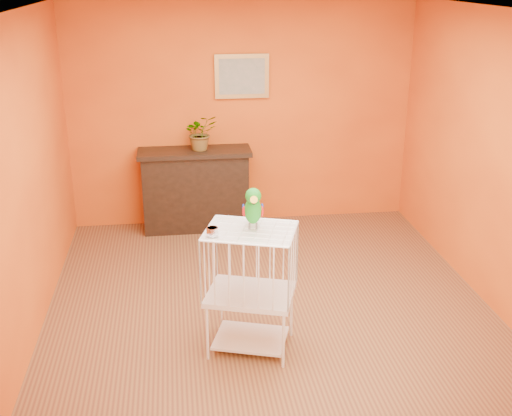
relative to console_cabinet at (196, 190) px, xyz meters
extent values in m
plane|color=brown|center=(0.58, -2.02, -0.48)|extent=(4.50, 4.50, 0.00)
plane|color=orange|center=(0.58, 0.23, 0.82)|extent=(4.00, 0.00, 4.00)
plane|color=orange|center=(0.58, -4.27, 0.82)|extent=(4.00, 0.00, 4.00)
plane|color=orange|center=(-1.42, -2.02, 0.82)|extent=(0.00, 4.50, 4.50)
plane|color=orange|center=(2.58, -2.02, 0.82)|extent=(0.00, 4.50, 4.50)
plane|color=white|center=(0.58, -2.02, 2.12)|extent=(4.50, 4.50, 0.00)
cube|color=black|center=(0.00, 0.00, -0.03)|extent=(1.21, 0.40, 0.91)
cube|color=black|center=(0.00, 0.00, 0.45)|extent=(1.29, 0.46, 0.05)
cube|color=black|center=(0.00, -0.18, -0.03)|extent=(0.85, 0.02, 0.45)
cube|color=#551C18|center=(-0.25, -0.05, -0.13)|extent=(0.05, 0.18, 0.28)
cube|color=#30562B|center=(-0.17, -0.05, -0.13)|extent=(0.05, 0.18, 0.28)
cube|color=#551C18|center=(-0.08, -0.05, -0.13)|extent=(0.05, 0.18, 0.28)
cube|color=#30562B|center=(0.02, -0.05, -0.13)|extent=(0.05, 0.18, 0.28)
cube|color=#551C18|center=(0.12, -0.05, -0.13)|extent=(0.05, 0.18, 0.28)
imported|color=#26722D|center=(0.08, -0.02, 0.63)|extent=(0.46, 0.49, 0.31)
cube|color=#A4783A|center=(0.58, 0.20, 1.27)|extent=(0.62, 0.03, 0.50)
cube|color=gray|center=(0.58, 0.18, 1.27)|extent=(0.52, 0.01, 0.40)
cube|color=silver|center=(0.33, -2.63, -0.40)|extent=(0.68, 0.59, 0.02)
cube|color=silver|center=(0.33, -2.63, 0.00)|extent=(0.79, 0.70, 0.04)
cube|color=silver|center=(0.33, -2.63, 0.55)|extent=(0.79, 0.70, 0.01)
cylinder|color=silver|center=(-0.03, -2.75, -0.25)|extent=(0.02, 0.02, 0.46)
cylinder|color=silver|center=(0.54, -2.94, -0.25)|extent=(0.02, 0.02, 0.46)
cylinder|color=silver|center=(0.11, -2.31, -0.25)|extent=(0.02, 0.02, 0.46)
cylinder|color=silver|center=(0.68, -2.50, -0.25)|extent=(0.02, 0.02, 0.46)
cylinder|color=silver|center=(0.03, -2.70, 0.59)|extent=(0.09, 0.09, 0.06)
cylinder|color=#59544C|center=(0.32, -2.60, 0.57)|extent=(0.02, 0.02, 0.05)
cylinder|color=#59544C|center=(0.38, -2.60, 0.57)|extent=(0.02, 0.02, 0.05)
ellipsoid|color=#0C861F|center=(0.35, -2.60, 0.70)|extent=(0.14, 0.20, 0.25)
ellipsoid|color=#0C861F|center=(0.35, -2.64, 0.83)|extent=(0.13, 0.13, 0.12)
cone|color=orange|center=(0.34, -2.70, 0.82)|extent=(0.06, 0.08, 0.08)
cone|color=black|center=(0.34, -2.68, 0.80)|extent=(0.03, 0.03, 0.03)
sphere|color=black|center=(0.30, -2.66, 0.85)|extent=(0.02, 0.02, 0.02)
sphere|color=black|center=(0.39, -2.66, 0.85)|extent=(0.02, 0.02, 0.02)
ellipsoid|color=#A50C0C|center=(0.28, -2.59, 0.69)|extent=(0.03, 0.07, 0.08)
ellipsoid|color=navy|center=(0.42, -2.60, 0.69)|extent=(0.03, 0.07, 0.08)
cone|color=#0C861F|center=(0.36, -2.52, 0.62)|extent=(0.09, 0.18, 0.13)
camera|label=1|loc=(-0.22, -7.10, 2.42)|focal=45.00mm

